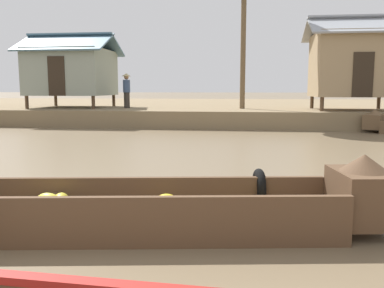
# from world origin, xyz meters

# --- Properties ---
(ground_plane) EXTENTS (300.00, 300.00, 0.00)m
(ground_plane) POSITION_xyz_m (0.00, 10.00, 0.00)
(ground_plane) COLOR #726047
(riverbank_strip) EXTENTS (160.00, 20.00, 0.74)m
(riverbank_strip) POSITION_xyz_m (0.00, 25.91, 0.37)
(riverbank_strip) COLOR #7F6B4C
(riverbank_strip) RESTS_ON ground
(banana_boat) EXTENTS (6.23, 2.16, 0.94)m
(banana_boat) POSITION_xyz_m (-0.15, 3.93, 0.32)
(banana_boat) COLOR brown
(banana_boat) RESTS_ON ground
(stilt_house_mid_left) EXTENTS (4.38, 3.88, 3.64)m
(stilt_house_mid_left) POSITION_xyz_m (-7.35, 18.96, 2.54)
(stilt_house_mid_left) COLOR #4C3826
(stilt_house_mid_left) RESTS_ON riverbank_strip
(stilt_house_mid_right) EXTENTS (4.13, 3.36, 4.06)m
(stilt_house_mid_right) POSITION_xyz_m (5.94, 18.03, 2.77)
(stilt_house_mid_right) COLOR #4C3826
(stilt_house_mid_right) RESTS_ON riverbank_strip
(vendor_person) EXTENTS (0.44, 0.44, 1.66)m
(vendor_person) POSITION_xyz_m (-4.41, 18.50, 1.67)
(vendor_person) COLOR #332D28
(vendor_person) RESTS_ON riverbank_strip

